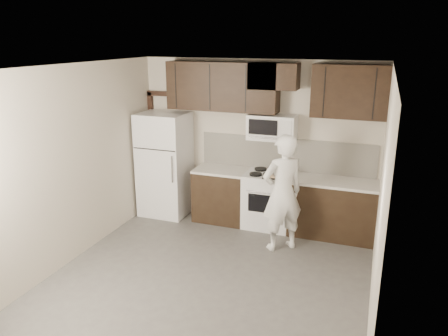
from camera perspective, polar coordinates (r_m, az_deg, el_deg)
The scene contains 14 objects.
floor at distance 5.85m, azimuth -2.19°, elevation -14.43°, with size 4.50×4.50×0.00m, color #4B4846.
back_wall at distance 7.34m, azimuth 4.31°, elevation 3.47°, with size 4.00×4.00×0.00m, color beige.
ceiling at distance 5.02m, azimuth -2.53°, elevation 12.97°, with size 4.50×4.50×0.00m, color white.
counter_run at distance 7.18m, azimuth 8.13°, elevation -4.44°, with size 2.95×0.64×0.91m.
stove at distance 7.23m, azimuth 5.77°, elevation -4.14°, with size 0.76×0.66×0.94m.
backsplash at distance 7.25m, azimuth 8.06°, elevation 1.80°, with size 2.90×0.02×0.54m, color silver.
upper_cabinets at distance 6.96m, azimuth 5.75°, elevation 10.50°, with size 3.48×0.35×0.78m.
microwave at distance 7.01m, azimuth 6.30°, elevation 5.31°, with size 0.76×0.42×0.40m.
refrigerator at distance 7.68m, azimuth -7.71°, elevation 0.50°, with size 0.80×0.76×1.80m.
door_trim at distance 8.04m, azimuth -9.10°, elevation 3.73°, with size 0.50×0.08×2.12m.
saucepan at distance 6.89m, azimuth 7.06°, elevation -0.67°, with size 0.32×0.19×0.18m.
baking_tray at distance 6.93m, azimuth 6.73°, elevation -1.08°, with size 0.40×0.30×0.02m, color black.
pizza at distance 6.92m, azimuth 6.73°, elevation -0.93°, with size 0.27×0.27×0.02m, color tan.
person at distance 6.36m, azimuth 7.65°, elevation -3.28°, with size 0.63×0.42×1.74m, color white.
Camera 1 is at (1.91, -4.63, 3.03)m, focal length 35.00 mm.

